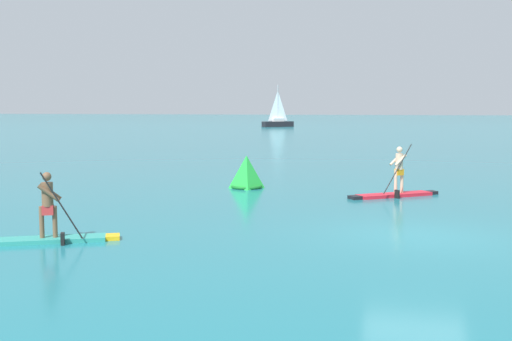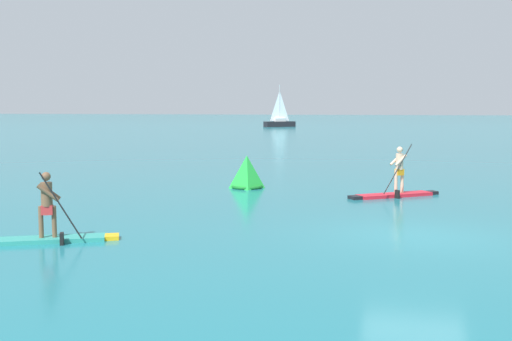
{
  "view_description": "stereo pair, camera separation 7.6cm",
  "coord_description": "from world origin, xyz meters",
  "px_view_note": "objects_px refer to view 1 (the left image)",
  "views": [
    {
      "loc": [
        -0.47,
        -15.53,
        3.17
      ],
      "look_at": [
        -5.09,
        4.54,
        1.04
      ],
      "focal_mm": 43.7,
      "sensor_mm": 36.0,
      "label": 1
    },
    {
      "loc": [
        -0.4,
        -15.51,
        3.17
      ],
      "look_at": [
        -5.09,
        4.54,
        1.04
      ],
      "focal_mm": 43.7,
      "sensor_mm": 36.0,
      "label": 2
    }
  ],
  "objects_px": {
    "paddleboarder_near_left": "(49,228)",
    "paddleboarder_mid_center": "(395,187)",
    "race_marker_buoy": "(247,174)",
    "sailboat_left_horizon": "(278,121)"
  },
  "relations": [
    {
      "from": "paddleboarder_mid_center",
      "to": "race_marker_buoy",
      "type": "xyz_separation_m",
      "value": [
        -5.66,
        1.07,
        0.22
      ]
    },
    {
      "from": "race_marker_buoy",
      "to": "paddleboarder_mid_center",
      "type": "bearing_deg",
      "value": -10.67
    },
    {
      "from": "race_marker_buoy",
      "to": "paddleboarder_near_left",
      "type": "bearing_deg",
      "value": -101.87
    },
    {
      "from": "sailboat_left_horizon",
      "to": "paddleboarder_mid_center",
      "type": "bearing_deg",
      "value": 66.24
    },
    {
      "from": "sailboat_left_horizon",
      "to": "race_marker_buoy",
      "type": "bearing_deg",
      "value": 62.12
    },
    {
      "from": "paddleboarder_mid_center",
      "to": "race_marker_buoy",
      "type": "distance_m",
      "value": 5.77
    },
    {
      "from": "paddleboarder_near_left",
      "to": "race_marker_buoy",
      "type": "xyz_separation_m",
      "value": [
        2.2,
        10.46,
        0.22
      ]
    },
    {
      "from": "paddleboarder_mid_center",
      "to": "race_marker_buoy",
      "type": "bearing_deg",
      "value": -46.3
    },
    {
      "from": "paddleboarder_mid_center",
      "to": "sailboat_left_horizon",
      "type": "height_order",
      "value": "sailboat_left_horizon"
    },
    {
      "from": "paddleboarder_near_left",
      "to": "paddleboarder_mid_center",
      "type": "relative_size",
      "value": 1.01
    }
  ]
}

